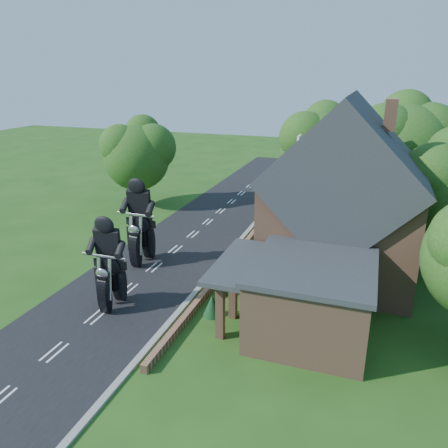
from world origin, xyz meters
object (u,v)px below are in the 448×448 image
(house, at_px, (342,202))
(motorcycle_follow, at_px, (143,251))
(motorcycle_lead, at_px, (113,294))
(garden_wall, at_px, (231,261))
(annex, at_px, (309,297))

(house, relative_size, motorcycle_follow, 5.85)
(house, xyz_separation_m, motorcycle_lead, (-10.21, -7.87, -3.61))
(garden_wall, height_order, motorcycle_follow, motorcycle_follow)
(garden_wall, xyz_separation_m, house, (6.19, 1.00, 4.14))
(house, bearing_deg, annex, -95.24)
(garden_wall, relative_size, motorcycle_lead, 13.97)
(garden_wall, xyz_separation_m, annex, (5.57, -5.80, 1.57))
(annex, height_order, motorcycle_lead, annex)
(garden_wall, distance_m, motorcycle_follow, 5.55)
(house, bearing_deg, motorcycle_lead, -142.37)
(garden_wall, distance_m, motorcycle_lead, 7.97)
(garden_wall, bearing_deg, annex, -46.16)
(annex, distance_m, motorcycle_follow, 11.68)
(annex, relative_size, motorcycle_lead, 4.48)
(garden_wall, relative_size, motorcycle_follow, 12.57)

